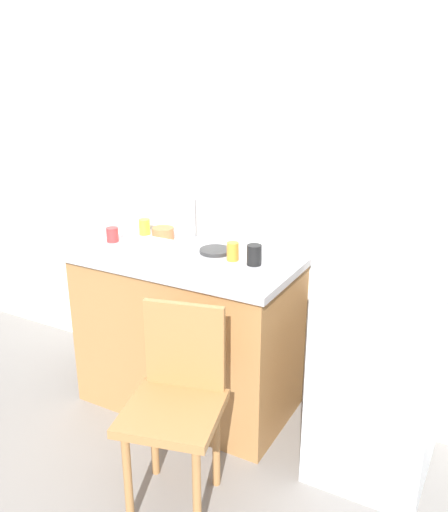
{
  "coord_description": "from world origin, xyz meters",
  "views": [
    {
      "loc": [
        1.22,
        -1.63,
        1.86
      ],
      "look_at": [
        -0.0,
        0.6,
        0.95
      ],
      "focal_mm": 38.44,
      "sensor_mm": 36.0,
      "label": 1
    }
  ],
  "objects_px": {
    "terracotta_bowl": "(163,234)",
    "cup_yellow": "(145,227)",
    "chair": "(177,399)",
    "cup_orange": "(233,251)",
    "dish_tray": "(158,249)",
    "hotplate": "(215,251)",
    "cup_black": "(254,255)",
    "refrigerator": "(382,360)",
    "cup_red": "(112,235)"
  },
  "relations": [
    {
      "from": "dish_tray",
      "to": "hotplate",
      "type": "distance_m",
      "value": 0.3
    },
    {
      "from": "terracotta_bowl",
      "to": "cup_yellow",
      "type": "height_order",
      "value": "cup_yellow"
    },
    {
      "from": "terracotta_bowl",
      "to": "hotplate",
      "type": "bearing_deg",
      "value": -8.46
    },
    {
      "from": "cup_yellow",
      "to": "cup_black",
      "type": "bearing_deg",
      "value": -10.72
    },
    {
      "from": "terracotta_bowl",
      "to": "cup_red",
      "type": "distance_m",
      "value": 0.28
    },
    {
      "from": "dish_tray",
      "to": "cup_red",
      "type": "bearing_deg",
      "value": 173.04
    },
    {
      "from": "refrigerator",
      "to": "cup_red",
      "type": "height_order",
      "value": "refrigerator"
    },
    {
      "from": "cup_black",
      "to": "terracotta_bowl",
      "type": "bearing_deg",
      "value": 169.23
    },
    {
      "from": "refrigerator",
      "to": "hotplate",
      "type": "relative_size",
      "value": 6.63
    },
    {
      "from": "cup_black",
      "to": "hotplate",
      "type": "bearing_deg",
      "value": 165.95
    },
    {
      "from": "chair",
      "to": "cup_orange",
      "type": "xyz_separation_m",
      "value": [
        -0.09,
        0.67,
        0.45
      ]
    },
    {
      "from": "terracotta_bowl",
      "to": "hotplate",
      "type": "xyz_separation_m",
      "value": [
        0.37,
        -0.06,
        -0.02
      ]
    },
    {
      "from": "hotplate",
      "to": "cup_black",
      "type": "relative_size",
      "value": 1.65
    },
    {
      "from": "cup_red",
      "to": "refrigerator",
      "type": "bearing_deg",
      "value": 0.42
    },
    {
      "from": "chair",
      "to": "cup_orange",
      "type": "height_order",
      "value": "cup_orange"
    },
    {
      "from": "cup_orange",
      "to": "cup_yellow",
      "type": "relative_size",
      "value": 1.04
    },
    {
      "from": "chair",
      "to": "terracotta_bowl",
      "type": "bearing_deg",
      "value": 112.79
    },
    {
      "from": "chair",
      "to": "hotplate",
      "type": "distance_m",
      "value": 0.86
    },
    {
      "from": "hotplate",
      "to": "dish_tray",
      "type": "bearing_deg",
      "value": -149.0
    },
    {
      "from": "chair",
      "to": "dish_tray",
      "type": "bearing_deg",
      "value": 115.48
    },
    {
      "from": "cup_red",
      "to": "terracotta_bowl",
      "type": "bearing_deg",
      "value": 36.7
    },
    {
      "from": "chair",
      "to": "dish_tray",
      "type": "distance_m",
      "value": 0.86
    },
    {
      "from": "chair",
      "to": "cup_yellow",
      "type": "bearing_deg",
      "value": 118.13
    },
    {
      "from": "hotplate",
      "to": "cup_black",
      "type": "xyz_separation_m",
      "value": [
        0.26,
        -0.06,
        0.04
      ]
    },
    {
      "from": "refrigerator",
      "to": "cup_yellow",
      "type": "distance_m",
      "value": 1.52
    },
    {
      "from": "hotplate",
      "to": "cup_yellow",
      "type": "relative_size",
      "value": 1.87
    },
    {
      "from": "chair",
      "to": "hotplate",
      "type": "xyz_separation_m",
      "value": [
        -0.22,
        0.73,
        0.41
      ]
    },
    {
      "from": "hotplate",
      "to": "cup_black",
      "type": "distance_m",
      "value": 0.27
    },
    {
      "from": "dish_tray",
      "to": "chair",
      "type": "bearing_deg",
      "value": -50.23
    },
    {
      "from": "chair",
      "to": "cup_yellow",
      "type": "height_order",
      "value": "cup_yellow"
    },
    {
      "from": "cup_yellow",
      "to": "cup_orange",
      "type": "bearing_deg",
      "value": -12.12
    },
    {
      "from": "cup_yellow",
      "to": "dish_tray",
      "type": "bearing_deg",
      "value": -42.02
    },
    {
      "from": "terracotta_bowl",
      "to": "cup_yellow",
      "type": "relative_size",
      "value": 1.37
    },
    {
      "from": "refrigerator",
      "to": "chair",
      "type": "xyz_separation_m",
      "value": [
        -0.71,
        -0.63,
        -0.06
      ]
    },
    {
      "from": "cup_red",
      "to": "cup_yellow",
      "type": "bearing_deg",
      "value": 68.52
    },
    {
      "from": "hotplate",
      "to": "cup_red",
      "type": "xyz_separation_m",
      "value": [
        -0.6,
        -0.11,
        0.03
      ]
    },
    {
      "from": "cup_yellow",
      "to": "cup_black",
      "type": "distance_m",
      "value": 0.79
    },
    {
      "from": "hotplate",
      "to": "cup_orange",
      "type": "bearing_deg",
      "value": -23.4
    },
    {
      "from": "terracotta_bowl",
      "to": "cup_red",
      "type": "bearing_deg",
      "value": -143.3
    },
    {
      "from": "dish_tray",
      "to": "terracotta_bowl",
      "type": "xyz_separation_m",
      "value": [
        -0.12,
        0.21,
        0.01
      ]
    },
    {
      "from": "cup_orange",
      "to": "terracotta_bowl",
      "type": "bearing_deg",
      "value": 167.41
    },
    {
      "from": "terracotta_bowl",
      "to": "refrigerator",
      "type": "bearing_deg",
      "value": -6.87
    },
    {
      "from": "dish_tray",
      "to": "cup_red",
      "type": "height_order",
      "value": "cup_red"
    },
    {
      "from": "dish_tray",
      "to": "cup_red",
      "type": "relative_size",
      "value": 3.46
    },
    {
      "from": "refrigerator",
      "to": "cup_red",
      "type": "distance_m",
      "value": 1.58
    },
    {
      "from": "hotplate",
      "to": "cup_red",
      "type": "bearing_deg",
      "value": -169.3
    },
    {
      "from": "cup_orange",
      "to": "cup_black",
      "type": "relative_size",
      "value": 0.92
    },
    {
      "from": "terracotta_bowl",
      "to": "cup_yellow",
      "type": "bearing_deg",
      "value": 169.5
    },
    {
      "from": "chair",
      "to": "cup_red",
      "type": "bearing_deg",
      "value": 128.8
    },
    {
      "from": "dish_tray",
      "to": "cup_yellow",
      "type": "distance_m",
      "value": 0.36
    }
  ]
}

